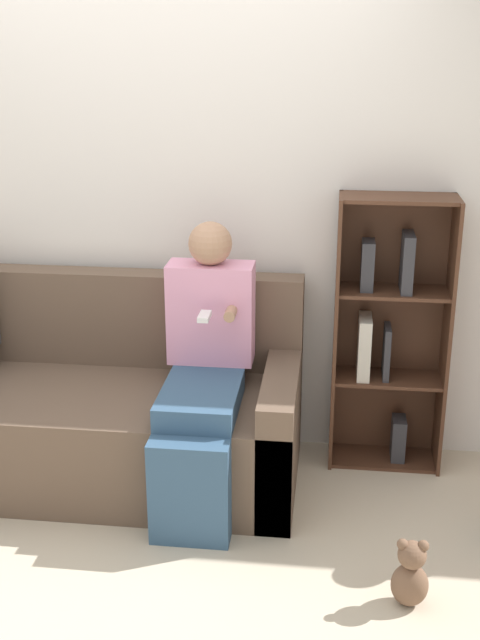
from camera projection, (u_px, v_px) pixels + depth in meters
The scene contains 6 objects.
ground_plane at pixel (121, 535), 3.55m from camera, with size 14.00×14.00×0.00m, color beige.
back_wall at pixel (159, 206), 4.05m from camera, with size 10.00×0.06×2.55m.
couch at pixel (95, 415), 3.97m from camera, with size 2.01×0.86×0.96m.
adult_seated at pixel (204, 364), 3.69m from camera, with size 0.41×0.81×1.28m.
bookshelf at pixel (388, 332), 3.98m from camera, with size 0.56×0.28×1.38m.
teddy_bear at pixel (410, 575), 3.08m from camera, with size 0.14×0.12×0.29m.
Camera 1 is at (0.89, -2.94, 2.09)m, focal length 45.00 mm.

